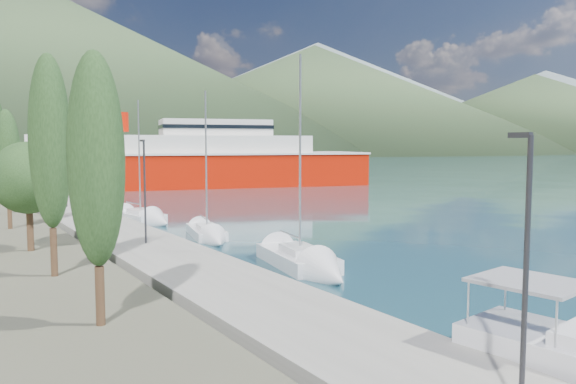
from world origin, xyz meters
TOP-DOWN VIEW (x-y plane):
  - ground at (0.00, 120.00)m, footprint 1400.00×1400.00m
  - quay at (-9.00, 26.00)m, footprint 5.00×88.00m
  - hills_far at (138.59, 618.73)m, footprint 1480.00×900.00m
  - hills_near at (98.04, 372.50)m, footprint 1010.00×520.00m
  - tree_row at (-14.97, 31.60)m, footprint 3.96×63.06m
  - lamp_posts at (-9.00, 14.70)m, footprint 0.15×48.05m
  - sailboat_near at (-3.18, 6.64)m, footprint 4.04×8.85m
  - sailboat_mid at (-3.44, 18.42)m, footprint 3.77×7.97m
  - sailboat_far at (-4.32, 28.74)m, footprint 3.69×7.94m
  - ferry at (12.41, 64.86)m, footprint 60.73×26.96m

SIDE VIEW (x-z plane):
  - ground at x=0.00m, z-range 0.00..0.00m
  - sailboat_mid at x=-3.44m, z-range -5.27..5.82m
  - sailboat_far at x=-4.32m, z-range -5.30..5.93m
  - sailboat_near at x=-3.18m, z-range -5.81..6.46m
  - quay at x=-9.00m, z-range 0.00..0.80m
  - ferry at x=12.41m, z-range -2.31..9.50m
  - lamp_posts at x=-9.00m, z-range 1.05..7.11m
  - tree_row at x=-14.97m, z-range 0.40..11.09m
  - hills_near at x=98.04m, z-range -8.32..106.68m
  - hills_far at x=138.59m, z-range -12.61..167.39m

